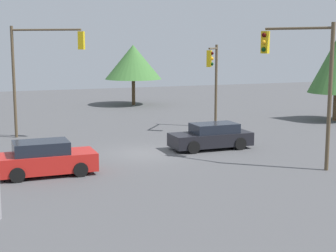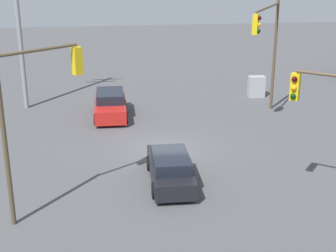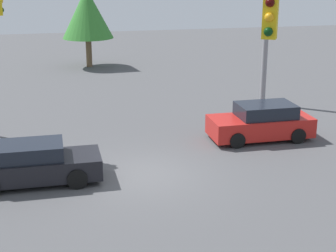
{
  "view_description": "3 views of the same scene",
  "coord_description": "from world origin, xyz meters",
  "px_view_note": "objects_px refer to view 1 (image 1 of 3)",
  "views": [
    {
      "loc": [
        -25.23,
        8.48,
        5.7
      ],
      "look_at": [
        -2.3,
        -0.3,
        1.78
      ],
      "focal_mm": 55.0,
      "sensor_mm": 36.0,
      "label": 1
    },
    {
      "loc": [
        -2.53,
        -23.98,
        10.14
      ],
      "look_at": [
        0.31,
        1.58,
        0.73
      ],
      "focal_mm": 55.0,
      "sensor_mm": 36.0,
      "label": 2
    },
    {
      "loc": [
        16.53,
        -2.78,
        7.12
      ],
      "look_at": [
        -0.29,
        1.05,
        1.64
      ],
      "focal_mm": 55.0,
      "sensor_mm": 36.0,
      "label": 3
    }
  ],
  "objects_px": {
    "traffic_signal_cross": "(304,70)",
    "sedan_dark": "(211,137)",
    "sedan_red": "(45,159)",
    "traffic_signal_aux": "(40,61)",
    "traffic_signal_main": "(214,72)"
  },
  "relations": [
    {
      "from": "sedan_red",
      "to": "sedan_dark",
      "type": "bearing_deg",
      "value": 105.4
    },
    {
      "from": "traffic_signal_main",
      "to": "traffic_signal_cross",
      "type": "relative_size",
      "value": 0.85
    },
    {
      "from": "traffic_signal_cross",
      "to": "traffic_signal_aux",
      "type": "height_order",
      "value": "traffic_signal_aux"
    },
    {
      "from": "sedan_red",
      "to": "traffic_signal_aux",
      "type": "bearing_deg",
      "value": 173.41
    },
    {
      "from": "sedan_dark",
      "to": "traffic_signal_aux",
      "type": "bearing_deg",
      "value": 51.35
    },
    {
      "from": "sedan_dark",
      "to": "traffic_signal_aux",
      "type": "xyz_separation_m",
      "value": [
        6.6,
        8.25,
        3.99
      ]
    },
    {
      "from": "sedan_red",
      "to": "traffic_signal_cross",
      "type": "distance_m",
      "value": 12.29
    },
    {
      "from": "sedan_dark",
      "to": "traffic_signal_main",
      "type": "xyz_separation_m",
      "value": [
        5.8,
        -2.9,
        3.16
      ]
    },
    {
      "from": "sedan_red",
      "to": "traffic_signal_aux",
      "type": "distance_m",
      "value": 10.03
    },
    {
      "from": "sedan_dark",
      "to": "traffic_signal_cross",
      "type": "distance_m",
      "value": 6.82
    },
    {
      "from": "traffic_signal_cross",
      "to": "sedan_dark",
      "type": "bearing_deg",
      "value": -13.59
    },
    {
      "from": "traffic_signal_main",
      "to": "sedan_red",
      "type": "bearing_deg",
      "value": -19.45
    },
    {
      "from": "traffic_signal_main",
      "to": "traffic_signal_cross",
      "type": "xyz_separation_m",
      "value": [
        -11.05,
        0.83,
        0.67
      ]
    },
    {
      "from": "sedan_red",
      "to": "sedan_dark",
      "type": "relative_size",
      "value": 0.95
    },
    {
      "from": "traffic_signal_aux",
      "to": "traffic_signal_cross",
      "type": "bearing_deg",
      "value": -16.66
    }
  ]
}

